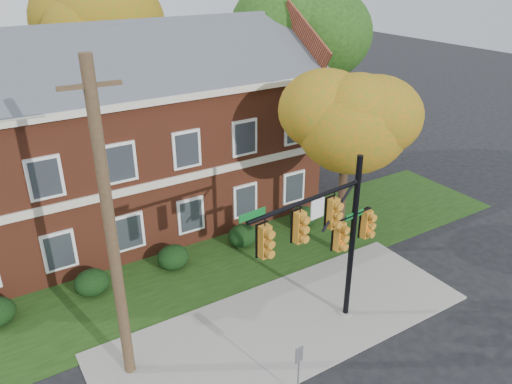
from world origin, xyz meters
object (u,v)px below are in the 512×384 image
tree_right_rear (305,38)px  tree_near_right (355,110)px  hedge_far_right (303,217)px  utility_pole (111,234)px  hedge_center (173,257)px  traffic_signal (330,232)px  hedge_right (243,236)px  hedge_left (92,282)px  apartment_building (122,127)px  tree_far_rear (93,23)px  sign_post (299,364)px

tree_right_rear → tree_near_right: bearing=-114.6°
hedge_far_right → utility_pole: (-10.63, -4.86, 4.65)m
hedge_center → traffic_signal: (3.07, -6.55, 3.50)m
hedge_far_right → traffic_signal: 8.40m
hedge_center → hedge_right: 3.50m
hedge_left → hedge_center: 3.50m
apartment_building → utility_pole: bearing=-109.8°
hedge_center → hedge_right: size_ratio=1.00×
tree_right_rear → hedge_left: bearing=-157.6°
hedge_left → hedge_far_right: size_ratio=1.00×
tree_far_rear → hedge_center: bearing=-95.9°
hedge_left → tree_near_right: tree_near_right is taller
apartment_building → traffic_signal: bearing=-75.4°
hedge_left → tree_right_rear: bearing=22.4°
hedge_far_right → tree_near_right: tree_near_right is taller
tree_right_rear → tree_far_rear: tree_far_rear is taller
hedge_center → tree_far_rear: size_ratio=0.12×
tree_far_rear → traffic_signal: 20.30m
hedge_left → tree_far_rear: 16.25m
hedge_center → sign_post: bearing=-87.5°
tree_right_rear → tree_far_rear: size_ratio=0.92×
hedge_far_right → tree_right_rear: 10.66m
hedge_right → utility_pole: 9.81m
apartment_building → hedge_far_right: apartment_building is taller
apartment_building → hedge_center: apartment_building is taller
hedge_far_right → utility_pole: size_ratio=0.14×
hedge_left → sign_post: (3.88, -8.59, 0.82)m
hedge_left → hedge_right: bearing=0.0°
hedge_left → tree_near_right: size_ratio=0.16×
hedge_center → hedge_far_right: size_ratio=1.00×
utility_pole → hedge_left: bearing=91.6°
traffic_signal → hedge_right: bearing=79.8°
tree_right_rear → hedge_right: bearing=-142.0°
tree_near_right → apartment_building: bearing=131.8°
tree_near_right → utility_pole: 11.15m
hedge_left → utility_pole: utility_pole is taller
hedge_center → tree_far_rear: bearing=84.1°
apartment_building → tree_far_rear: (1.34, 7.84, 3.86)m
hedge_center → utility_pole: bearing=-126.8°
hedge_far_right → tree_near_right: 6.77m
hedge_right → sign_post: size_ratio=0.71×
hedge_far_right → tree_right_rear: (4.31, 6.11, 7.60)m
apartment_building → hedge_left: (-3.50, -5.25, -4.46)m
hedge_left → hedge_center: size_ratio=1.00×
hedge_center → tree_near_right: bearing=-21.4°
apartment_building → utility_pole: 10.75m
hedge_right → utility_pole: bearing=-145.7°
tree_far_rear → sign_post: (-0.96, -21.69, -7.50)m
hedge_far_right → sign_post: bearing=-127.6°
tree_right_rear → apartment_building: bearing=-175.7°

